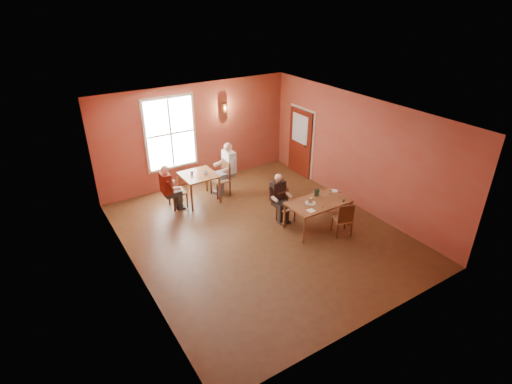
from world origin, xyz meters
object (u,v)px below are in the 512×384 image
chair_empty (342,218)px  second_table (199,188)px  chair_diner_white (220,179)px  diner_maroon (176,186)px  diner_white (221,172)px  chair_diner_maroon (177,191)px  chair_diner_main (286,207)px  diner_main (287,201)px  main_table (317,214)px

chair_empty → second_table: 4.02m
chair_diner_white → second_table: bearing=90.0°
diner_maroon → diner_white: bearing=90.0°
second_table → chair_diner_maroon: (-0.65, 0.00, 0.06)m
chair_diner_main → diner_maroon: size_ratio=0.65×
chair_diner_white → chair_diner_maroon: chair_diner_white is taller
chair_diner_main → chair_diner_maroon: 2.97m
chair_diner_maroon → diner_maroon: 0.18m
chair_diner_main → chair_diner_maroon: chair_diner_maroon is taller
chair_diner_white → diner_maroon: 1.34m
second_table → diner_maroon: size_ratio=0.72×
second_table → diner_maroon: 0.72m
chair_empty → second_table: bearing=142.3°
diner_main → chair_empty: size_ratio=1.39×
chair_diner_main → diner_maroon: diner_maroon is taller
main_table → chair_diner_main: bearing=127.6°
diner_main → chair_diner_maroon: diner_main is taller
chair_empty → chair_diner_maroon: (-2.83, 3.38, 0.03)m
diner_white → diner_maroon: (-1.36, 0.00, -0.08)m
second_table → diner_maroon: (-0.68, 0.00, 0.23)m
second_table → chair_diner_white: 0.66m
diner_main → second_table: diner_main is taller
chair_diner_main → diner_white: size_ratio=0.57×
chair_diner_main → second_table: bearing=-57.4°
second_table → diner_white: diner_white is taller
chair_diner_main → diner_main: 0.19m
chair_diner_white → diner_main: bearing=-161.5°
diner_white → chair_empty: bearing=-156.0°
diner_main → chair_diner_white: (-0.74, 2.20, -0.10)m
main_table → chair_diner_white: bearing=113.7°
diner_main → chair_diner_maroon: 3.00m
diner_main → chair_empty: bearing=124.0°
chair_empty → second_table: (-2.18, 3.38, -0.03)m
diner_white → chair_diner_maroon: size_ratio=1.56×
chair_empty → chair_diner_white: 3.71m
chair_diner_white → chair_diner_maroon: size_ratio=1.09×
second_table → chair_diner_maroon: bearing=180.0°
chair_diner_main → chair_diner_maroon: bearing=-46.8°
main_table → diner_maroon: size_ratio=1.19×
chair_empty → diner_maroon: diner_maroon is taller
diner_white → chair_diner_white: bearing=90.0°
chair_diner_maroon → diner_main: bearing=42.8°
chair_diner_white → diner_white: (0.03, 0.00, 0.22)m
chair_diner_white → diner_maroon: size_ratio=0.79×
chair_empty → diner_white: bearing=133.4°
chair_diner_white → diner_white: bearing=-90.0°
second_table → chair_diner_white: size_ratio=0.91×
diner_main → second_table: (-1.39, 2.20, -0.20)m
chair_diner_main → diner_maroon: 3.00m
diner_maroon → chair_diner_white: bearing=90.0°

